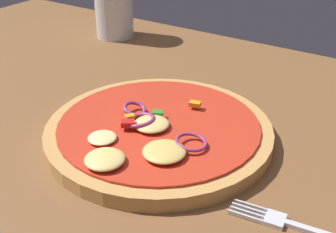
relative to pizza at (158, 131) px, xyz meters
name	(u,v)px	position (x,y,z in m)	size (l,w,h in m)	color
dining_table	(169,171)	(0.03, -0.03, -0.03)	(1.35, 0.82, 0.03)	brown
pizza	(158,131)	(0.00, 0.00, 0.00)	(0.27, 0.27, 0.03)	tan
beer_glass	(114,5)	(-0.29, 0.27, 0.05)	(0.07, 0.07, 0.14)	silver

